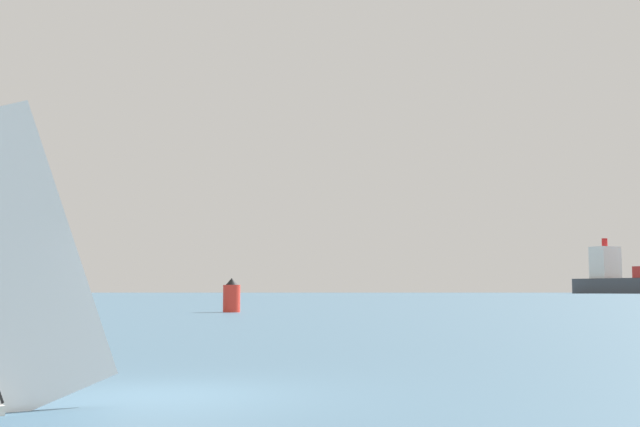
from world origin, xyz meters
name	(u,v)px	position (x,y,z in m)	size (l,w,h in m)	color
ground_plane	(152,396)	(0.00, 0.00, 0.00)	(4000.00, 4000.00, 0.00)	#476B84
distant_headland	(565,281)	(207.65, 1386.30, 18.22)	(1228.85, 419.68, 36.44)	#4C564C
channel_buoy	(232,297)	(-10.62, 48.31, 1.12)	(1.25, 1.25, 2.47)	red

